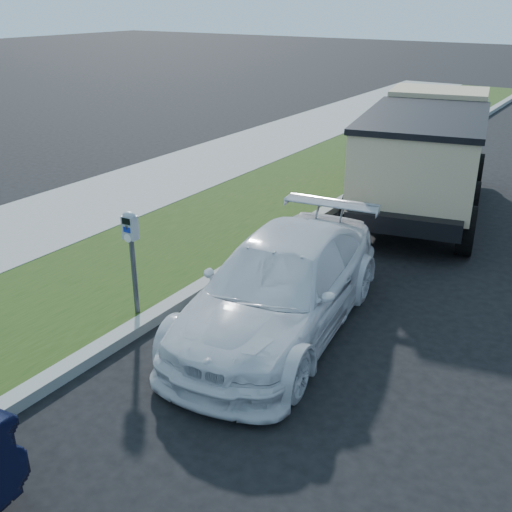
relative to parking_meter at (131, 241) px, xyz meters
The scene contains 5 objects.
ground 3.07m from the parking_meter, ahead, with size 120.00×120.00×0.00m, color black.
streetside 3.57m from the parking_meter, 144.80° to the left, with size 6.12×50.00×0.15m.
parking_meter is the anchor object (origin of this frame).
white_wagon 2.15m from the parking_meter, 27.42° to the left, with size 1.83×4.51×1.31m, color silver.
dump_truck 7.32m from the parking_meter, 76.30° to the left, with size 3.39×6.23×2.32m.
Camera 1 is at (2.71, -5.34, 4.28)m, focal length 42.00 mm.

